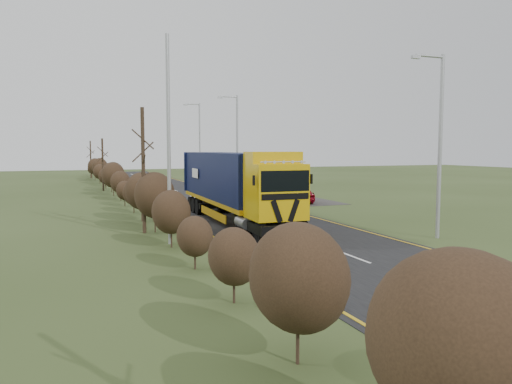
{
  "coord_description": "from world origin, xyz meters",
  "views": [
    {
      "loc": [
        -10.1,
        -20.27,
        4.09
      ],
      "look_at": [
        -1.24,
        2.58,
        1.95
      ],
      "focal_mm": 35.0,
      "sensor_mm": 36.0,
      "label": 1
    }
  ],
  "objects_px": {
    "streetlight_near": "(439,139)",
    "car_red_hatchback": "(299,194)",
    "lorry": "(234,182)",
    "speed_sign": "(285,178)",
    "car_blue_sedan": "(262,182)"
  },
  "relations": [
    {
      "from": "streetlight_near",
      "to": "car_red_hatchback",
      "type": "bearing_deg",
      "value": 87.05
    },
    {
      "from": "lorry",
      "to": "car_red_hatchback",
      "type": "distance_m",
      "value": 11.23
    },
    {
      "from": "speed_sign",
      "to": "streetlight_near",
      "type": "bearing_deg",
      "value": -88.55
    },
    {
      "from": "lorry",
      "to": "speed_sign",
      "type": "height_order",
      "value": "lorry"
    },
    {
      "from": "car_red_hatchback",
      "to": "streetlight_near",
      "type": "bearing_deg",
      "value": 96.7
    },
    {
      "from": "car_blue_sedan",
      "to": "streetlight_near",
      "type": "height_order",
      "value": "streetlight_near"
    },
    {
      "from": "lorry",
      "to": "car_red_hatchback",
      "type": "height_order",
      "value": "lorry"
    },
    {
      "from": "car_red_hatchback",
      "to": "streetlight_near",
      "type": "height_order",
      "value": "streetlight_near"
    },
    {
      "from": "car_red_hatchback",
      "to": "speed_sign",
      "type": "distance_m",
      "value": 1.74
    },
    {
      "from": "speed_sign",
      "to": "car_blue_sedan",
      "type": "bearing_deg",
      "value": 75.81
    },
    {
      "from": "car_red_hatchback",
      "to": "streetlight_near",
      "type": "xyz_separation_m",
      "value": [
        -0.81,
        -15.73,
        3.89
      ]
    },
    {
      "from": "lorry",
      "to": "speed_sign",
      "type": "bearing_deg",
      "value": 51.19
    },
    {
      "from": "lorry",
      "to": "car_red_hatchback",
      "type": "xyz_separation_m",
      "value": [
        7.88,
        7.85,
        -1.6
      ]
    },
    {
      "from": "car_blue_sedan",
      "to": "speed_sign",
      "type": "height_order",
      "value": "speed_sign"
    },
    {
      "from": "lorry",
      "to": "car_blue_sedan",
      "type": "bearing_deg",
      "value": 65.78
    }
  ]
}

